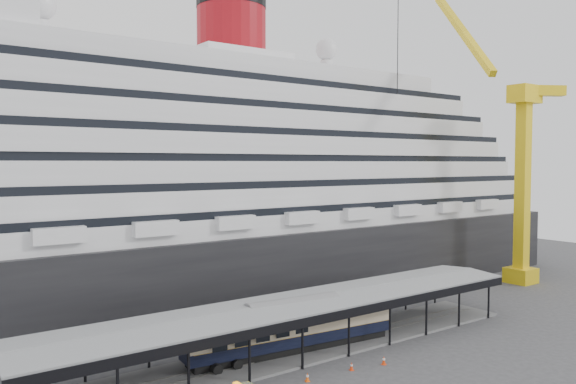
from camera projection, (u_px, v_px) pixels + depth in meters
name	position (u px, v px, depth m)	size (l,w,h in m)	color
ground	(332.00, 365.00, 52.92)	(200.00, 200.00, 0.00)	#3A3A3D
cruise_ship	(183.00, 168.00, 77.78)	(130.00, 30.00, 43.90)	black
platform_canopy	(300.00, 328.00, 56.82)	(56.00, 9.18, 5.30)	slate
crane_yellow	(517.00, 157.00, 88.10)	(23.83, 18.78, 47.60)	yellow
pullman_carriage	(293.00, 326.00, 56.25)	(23.12, 5.17, 22.52)	black
traffic_cone_left	(307.00, 377.00, 48.99)	(0.50, 0.50, 0.78)	#FB590D
traffic_cone_mid	(352.00, 366.00, 51.62)	(0.47, 0.47, 0.76)	red
traffic_cone_right	(384.00, 360.00, 53.08)	(0.54, 0.54, 0.84)	red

